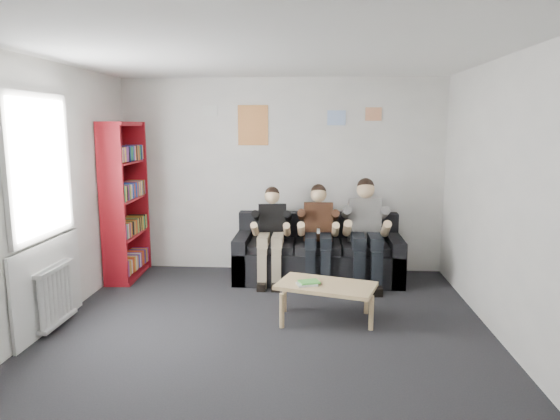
# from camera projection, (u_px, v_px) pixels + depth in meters

# --- Properties ---
(room_shell) EXTENTS (5.00, 5.00, 5.00)m
(room_shell) POSITION_uv_depth(u_px,v_px,m) (264.00, 203.00, 4.55)
(room_shell) COLOR black
(room_shell) RESTS_ON ground
(sofa) EXTENTS (2.20, 0.90, 0.85)m
(sofa) POSITION_uv_depth(u_px,v_px,m) (318.00, 256.00, 6.74)
(sofa) COLOR black
(sofa) RESTS_ON ground
(bookshelf) EXTENTS (0.31, 0.94, 2.10)m
(bookshelf) POSITION_uv_depth(u_px,v_px,m) (126.00, 201.00, 6.68)
(bookshelf) COLOR maroon
(bookshelf) RESTS_ON ground
(coffee_table) EXTENTS (1.00, 0.55, 0.40)m
(coffee_table) POSITION_uv_depth(u_px,v_px,m) (326.00, 288.00, 5.25)
(coffee_table) COLOR #DDC17F
(coffee_table) RESTS_ON ground
(game_cases) EXTENTS (0.23, 0.19, 0.03)m
(game_cases) POSITION_uv_depth(u_px,v_px,m) (308.00, 283.00, 5.22)
(game_cases) COLOR silver
(game_cases) RESTS_ON coffee_table
(person_left) EXTENTS (0.36, 0.78, 1.25)m
(person_left) POSITION_uv_depth(u_px,v_px,m) (271.00, 235.00, 6.53)
(person_left) COLOR black
(person_left) RESTS_ON sofa
(person_middle) EXTENTS (0.38, 0.82, 1.29)m
(person_middle) POSITION_uv_depth(u_px,v_px,m) (318.00, 235.00, 6.49)
(person_middle) COLOR #51301B
(person_middle) RESTS_ON sofa
(person_right) EXTENTS (0.42, 0.91, 1.37)m
(person_right) POSITION_uv_depth(u_px,v_px,m) (366.00, 233.00, 6.44)
(person_right) COLOR silver
(person_right) RESTS_ON sofa
(radiator) EXTENTS (0.10, 0.64, 0.60)m
(radiator) POSITION_uv_depth(u_px,v_px,m) (56.00, 295.00, 5.06)
(radiator) COLOR silver
(radiator) RESTS_ON ground
(window) EXTENTS (0.05, 1.30, 2.36)m
(window) POSITION_uv_depth(u_px,v_px,m) (44.00, 229.00, 4.95)
(window) COLOR white
(window) RESTS_ON room_shell
(poster_large) EXTENTS (0.42, 0.01, 0.55)m
(poster_large) POSITION_uv_depth(u_px,v_px,m) (253.00, 125.00, 6.91)
(poster_large) COLOR gold
(poster_large) RESTS_ON room_shell
(poster_blue) EXTENTS (0.25, 0.01, 0.20)m
(poster_blue) POSITION_uv_depth(u_px,v_px,m) (336.00, 118.00, 6.81)
(poster_blue) COLOR #458AED
(poster_blue) RESTS_ON room_shell
(poster_pink) EXTENTS (0.22, 0.01, 0.18)m
(poster_pink) POSITION_uv_depth(u_px,v_px,m) (373.00, 114.00, 6.77)
(poster_pink) COLOR #C53D81
(poster_pink) RESTS_ON room_shell
(poster_sign) EXTENTS (0.20, 0.01, 0.14)m
(poster_sign) POSITION_uv_depth(u_px,v_px,m) (210.00, 111.00, 6.91)
(poster_sign) COLOR silver
(poster_sign) RESTS_ON room_shell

